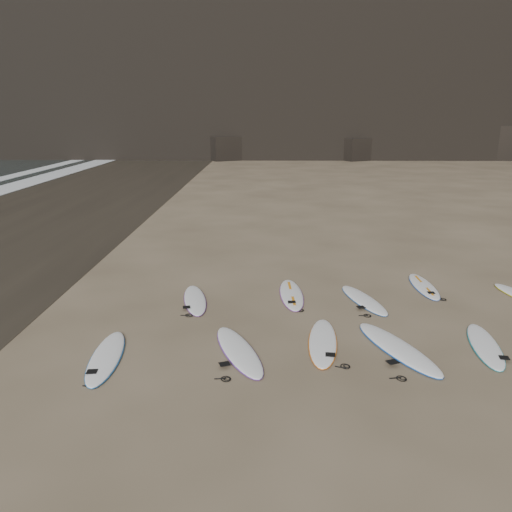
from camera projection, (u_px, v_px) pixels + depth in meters
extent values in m
plane|color=#897559|center=(333.00, 343.00, 10.74)|extent=(240.00, 240.00, 0.00)
cube|color=black|center=(353.00, 149.00, 53.57)|extent=(4.23, 4.46, 2.33)
cube|color=black|center=(508.00, 143.00, 54.09)|extent=(5.95, 5.19, 3.59)
cube|color=black|center=(223.00, 148.00, 53.77)|extent=(4.49, 4.76, 2.49)
ellipsoid|color=white|center=(106.00, 357.00, 10.04)|extent=(0.79, 2.45, 0.09)
ellipsoid|color=white|center=(239.00, 350.00, 10.30)|extent=(1.43, 2.55, 0.09)
ellipsoid|color=white|center=(323.00, 341.00, 10.71)|extent=(0.86, 2.48, 0.09)
ellipsoid|color=white|center=(398.00, 348.00, 10.42)|extent=(1.61, 2.77, 0.10)
ellipsoid|color=white|center=(485.00, 345.00, 10.55)|extent=(0.94, 2.34, 0.08)
ellipsoid|color=white|center=(195.00, 300.00, 13.14)|extent=(0.99, 2.34, 0.08)
ellipsoid|color=white|center=(291.00, 294.00, 13.53)|extent=(0.68, 2.48, 0.09)
ellipsoid|color=white|center=(364.00, 300.00, 13.14)|extent=(1.20, 2.38, 0.08)
ellipsoid|color=white|center=(424.00, 286.00, 14.18)|extent=(0.56, 2.28, 0.08)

